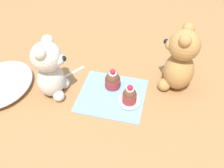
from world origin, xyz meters
TOP-DOWN VIEW (x-y plane):
  - ground_plane at (0.00, 0.00)m, footprint 4.00×4.00m
  - knitted_placemat at (0.00, 0.00)m, footprint 0.21×0.23m
  - tulle_cloth at (-0.06, 0.39)m, footprint 0.26×0.21m
  - teddy_bear_cream at (-0.03, 0.20)m, footprint 0.11×0.12m
  - teddy_bear_tan at (0.11, -0.21)m, footprint 0.13×0.13m
  - cupcake_near_cream_bear at (0.04, 0.01)m, footprint 0.06×0.06m
  - saucer_plate at (-0.02, -0.07)m, footprint 0.07×0.07m
  - cupcake_near_tan_bear at (-0.02, -0.07)m, footprint 0.05×0.05m
  - teaspoon at (0.08, 0.17)m, footprint 0.09×0.07m

SIDE VIEW (x-z plane):
  - ground_plane at x=0.00m, z-range 0.00..0.00m
  - teaspoon at x=0.08m, z-range 0.00..0.01m
  - knitted_placemat at x=0.00m, z-range 0.00..0.01m
  - saucer_plate at x=-0.02m, z-range 0.01..0.01m
  - tulle_cloth at x=-0.06m, z-range 0.00..0.04m
  - cupcake_near_cream_bear at x=0.04m, z-range 0.00..0.07m
  - cupcake_near_tan_bear at x=-0.02m, z-range 0.00..0.08m
  - teddy_bear_cream at x=-0.03m, z-range 0.00..0.22m
  - teddy_bear_tan at x=0.11m, z-range -0.01..0.23m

